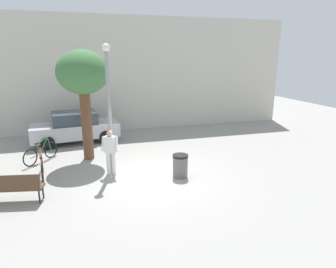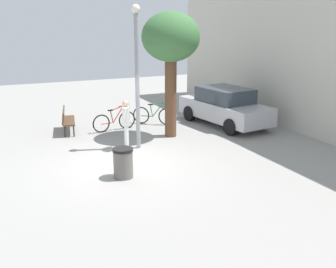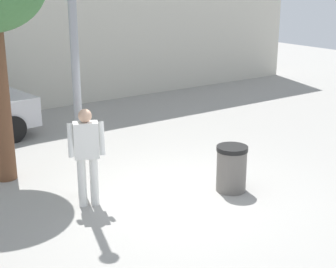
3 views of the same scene
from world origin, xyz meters
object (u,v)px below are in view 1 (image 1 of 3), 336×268
Objects in this scene: lamppost at (109,101)px; plaza_tree at (83,76)px; parked_car_silver at (75,127)px; bicycle_red at (42,168)px; park_bench at (14,186)px; bicycle_green at (41,153)px; trash_bin at (180,166)px; person_by_lamppost at (110,149)px.

lamppost is 1.03× the size of plaza_tree.
bicycle_red is at bearing -103.10° from parked_car_silver.
bicycle_red is at bearing -134.11° from plaza_tree.
lamppost is at bearing 31.47° from park_bench.
trash_bin is at bearing -30.80° from bicycle_green.
bicycle_red is (0.53, 1.75, -0.16)m from park_bench.
park_bench is (-2.99, -1.83, -2.13)m from lamppost.
lamppost reaches higher than park_bench.
lamppost is 3.95m from bicycle_green.
park_bench is 3.55m from bicycle_green.
plaza_tree is 2.50× the size of bicycle_red.
lamppost is 1.76m from person_by_lamppost.
bicycle_red is 4.92m from trash_bin.
lamppost is 1.06× the size of parked_car_silver.
parked_car_silver is 6.75m from trash_bin.
lamppost is 2.78× the size of person_by_lamppost.
plaza_tree is 5.25m from trash_bin.
plaza_tree is (-0.84, 1.59, 0.79)m from lamppost.
park_bench is 4.99m from plaza_tree.
bicycle_red is (-1.62, -1.67, -3.09)m from plaza_tree.
bicycle_red is 2.16× the size of trash_bin.
plaza_tree is at bearing -77.61° from parked_car_silver.
plaza_tree is at bearing 117.90° from lamppost.
bicycle_red is at bearing 73.07° from park_bench.
lamppost is 4.11m from park_bench.
plaza_tree reaches higher than bicycle_red.
person_by_lamppost is at bearing 26.08° from park_bench.
bicycle_green is (-1.89, 0.12, -3.09)m from plaza_tree.
person_by_lamppost is at bearing -73.73° from parked_car_silver.
person_by_lamppost is 1.14× the size of bicycle_green.
bicycle_red reaches higher than trash_bin.
lamppost is 5.57× the size of trash_bin.
bicycle_green is 1.75× the size of trash_bin.
bicycle_red is at bearing 165.70° from trash_bin.
plaza_tree is 1.02× the size of parked_car_silver.
person_by_lamppost is 0.38× the size of parked_car_silver.
parked_car_silver is at bearing 108.46° from lamppost.
plaza_tree is 3.88m from parked_car_silver.
parked_car_silver is at bearing 63.65° from bicycle_green.
person_by_lamppost reaches higher than bicycle_red.
plaza_tree is at bearing 111.34° from person_by_lamppost.
park_bench is (-2.93, -1.43, -0.42)m from person_by_lamppost.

